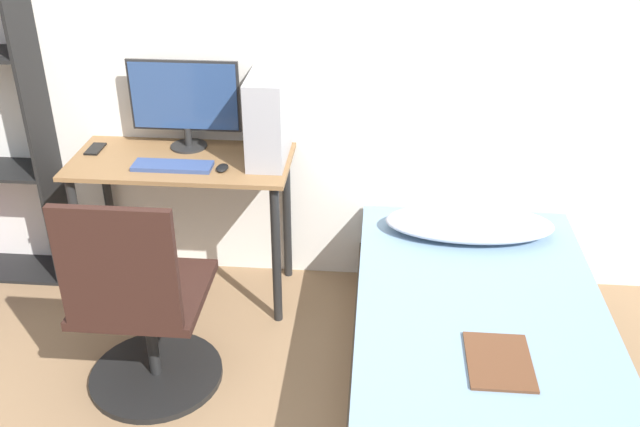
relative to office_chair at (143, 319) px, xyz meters
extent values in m
cube|color=silver|center=(0.36, 1.02, 0.87)|extent=(8.00, 0.05, 2.50)
cube|color=brown|center=(0.01, 0.74, 0.39)|extent=(1.06, 0.51, 0.02)
cylinder|color=black|center=(-0.48, 0.54, 0.00)|extent=(0.04, 0.04, 0.75)
cylinder|color=black|center=(0.49, 0.54, 0.00)|extent=(0.04, 0.04, 0.75)
cylinder|color=black|center=(-0.48, 0.95, 0.00)|extent=(0.04, 0.04, 0.75)
cylinder|color=black|center=(0.49, 0.95, 0.00)|extent=(0.04, 0.04, 0.75)
cube|color=black|center=(-0.73, 0.86, 0.55)|extent=(0.02, 0.27, 1.86)
cube|color=black|center=(-1.11, 0.86, -0.37)|extent=(0.73, 0.27, 0.02)
cylinder|color=black|center=(0.00, 0.07, -0.36)|extent=(0.59, 0.59, 0.03)
cylinder|color=black|center=(0.00, 0.07, -0.14)|extent=(0.05, 0.05, 0.41)
cube|color=black|center=(0.00, 0.07, 0.09)|extent=(0.51, 0.51, 0.04)
cube|color=black|center=(0.00, -0.17, 0.36)|extent=(0.46, 0.04, 0.51)
cube|color=#4C3D2D|center=(1.41, 0.01, -0.28)|extent=(1.07, 1.97, 0.19)
cube|color=#708EA8|center=(1.41, 0.01, -0.06)|extent=(1.04, 1.93, 0.24)
ellipsoid|color=#B2B7C6|center=(1.41, 0.74, 0.11)|extent=(0.81, 0.36, 0.11)
cube|color=#56331E|center=(1.43, -0.22, 0.06)|extent=(0.24, 0.32, 0.01)
cylinder|color=black|center=(0.01, 0.89, 0.40)|extent=(0.18, 0.18, 0.01)
cylinder|color=black|center=(0.01, 0.89, 0.45)|extent=(0.04, 0.04, 0.09)
cube|color=black|center=(0.01, 0.90, 0.66)|extent=(0.54, 0.01, 0.35)
cube|color=navy|center=(0.01, 0.89, 0.66)|extent=(0.52, 0.01, 0.33)
cube|color=#33477A|center=(-0.01, 0.64, 0.41)|extent=(0.37, 0.12, 0.02)
cube|color=#99999E|center=(0.43, 0.79, 0.61)|extent=(0.17, 0.37, 0.42)
ellipsoid|color=black|center=(0.23, 0.64, 0.41)|extent=(0.06, 0.09, 0.02)
cube|color=black|center=(-0.45, 0.82, 0.40)|extent=(0.07, 0.14, 0.01)
camera|label=1|loc=(0.95, -2.33, 1.82)|focal=40.00mm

